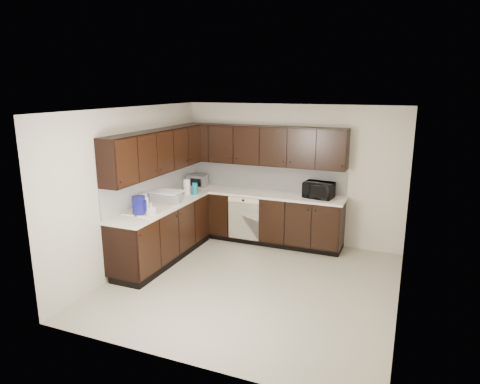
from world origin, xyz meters
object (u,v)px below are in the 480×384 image
sink (151,213)px  microwave (319,190)px  toaster_oven (197,181)px  storage_bin (167,197)px  blue_pitcher (139,206)px

sink → microwave: microwave is taller
toaster_oven → storage_bin: size_ratio=0.76×
microwave → toaster_oven: bearing=-171.9°
microwave → blue_pitcher: size_ratio=1.72×
microwave → toaster_oven: (-2.32, -0.03, -0.02)m
blue_pitcher → sink: bearing=75.3°
toaster_oven → storage_bin: toaster_oven is taller
toaster_oven → blue_pitcher: (0.07, -1.98, 0.03)m
microwave → blue_pitcher: (-2.25, -2.01, 0.01)m
storage_bin → blue_pitcher: blue_pitcher is taller
toaster_oven → storage_bin: (0.07, -1.20, -0.02)m
toaster_oven → storage_bin: bearing=-94.4°
microwave → storage_bin: (-2.25, -1.23, -0.04)m
sink → storage_bin: (0.00, 0.48, 0.15)m
blue_pitcher → storage_bin: bearing=75.3°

